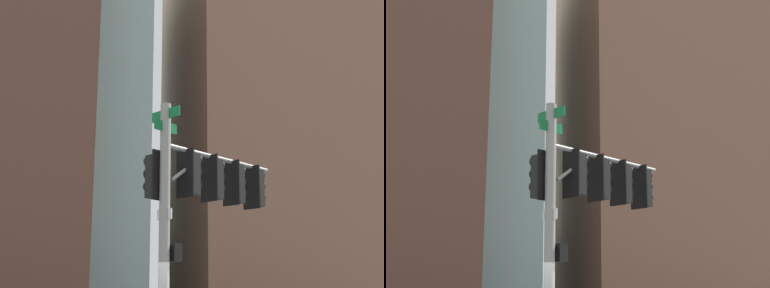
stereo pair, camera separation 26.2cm
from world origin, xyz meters
TOP-DOWN VIEW (x-y plane):
  - signal_pole_assembly at (1.17, -1.14)m, footprint 2.65×3.73m
  - building_brick_midblock at (31.92, -14.57)m, footprint 18.31×15.38m

SIDE VIEW (x-z plane):
  - signal_pole_assembly at x=1.17m, z-range 1.07..7.21m
  - building_brick_midblock at x=31.92m, z-range 0.00..32.09m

